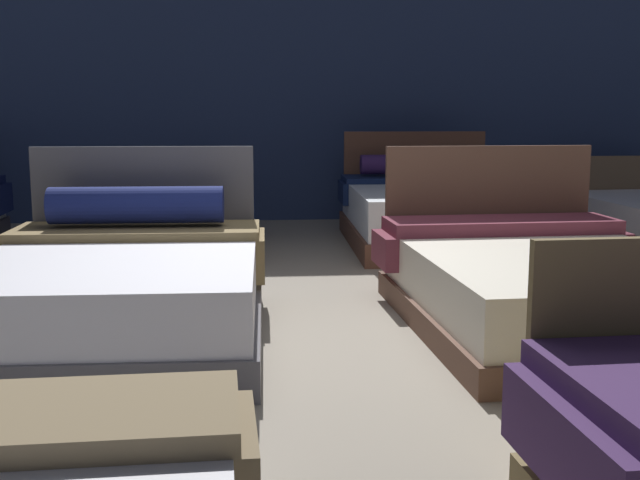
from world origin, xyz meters
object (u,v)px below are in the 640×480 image
(bed_9, at_px, (174,223))
(bed_10, at_px, (433,214))
(bed_6, at_px, (543,285))
(bed_5, at_px, (123,290))

(bed_9, relative_size, bed_10, 0.93)
(bed_6, relative_size, bed_10, 1.01)
(bed_5, xyz_separation_m, bed_6, (2.39, 0.04, -0.03))
(bed_5, distance_m, bed_6, 2.39)
(bed_9, height_order, bed_10, bed_10)
(bed_5, bearing_deg, bed_9, 91.04)
(bed_6, bearing_deg, bed_5, 178.67)
(bed_5, xyz_separation_m, bed_10, (2.42, 2.91, 0.01))
(bed_5, xyz_separation_m, bed_9, (0.01, 2.95, -0.05))
(bed_5, height_order, bed_10, bed_10)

